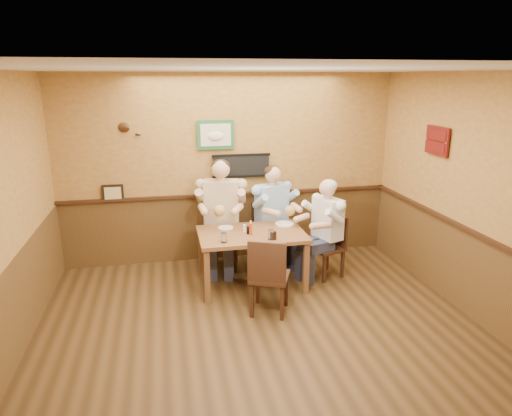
{
  "coord_description": "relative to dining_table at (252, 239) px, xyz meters",
  "views": [
    {
      "loc": [
        -0.97,
        -4.16,
        2.74
      ],
      "look_at": [
        0.17,
        1.38,
        1.1
      ],
      "focal_mm": 32.0,
      "sensor_mm": 36.0,
      "label": 1
    }
  ],
  "objects": [
    {
      "name": "diner_tan_shirt",
      "position": [
        -0.31,
        0.66,
        0.07
      ],
      "size": [
        0.79,
        0.79,
        1.46
      ],
      "primitive_type": null,
      "rotation": [
        0.0,
        0.0,
        -0.19
      ],
      "color": "beige",
      "rests_on": "ground"
    },
    {
      "name": "water_glass_mid",
      "position": [
        0.19,
        -0.3,
        0.16
      ],
      "size": [
        0.09,
        0.09,
        0.13
      ],
      "primitive_type": "cylinder",
      "rotation": [
        0.0,
        0.0,
        -0.01
      ],
      "color": "silver",
      "rests_on": "dining_table"
    },
    {
      "name": "water_glass_left",
      "position": [
        -0.41,
        -0.29,
        0.15
      ],
      "size": [
        0.09,
        0.09,
        0.12
      ],
      "primitive_type": "cylinder",
      "rotation": [
        0.0,
        0.0,
        -0.08
      ],
      "color": "silver",
      "rests_on": "dining_table"
    },
    {
      "name": "dining_table",
      "position": [
        0.0,
        0.0,
        0.0
      ],
      "size": [
        1.4,
        0.9,
        0.75
      ],
      "color": "brown",
      "rests_on": "ground"
    },
    {
      "name": "plate_far_left",
      "position": [
        -0.31,
        0.25,
        0.1
      ],
      "size": [
        0.24,
        0.24,
        0.01
      ],
      "primitive_type": "cylinder",
      "rotation": [
        0.0,
        0.0,
        -0.13
      ],
      "color": "silver",
      "rests_on": "dining_table"
    },
    {
      "name": "pepper_shaker",
      "position": [
        -0.05,
        -0.04,
        0.14
      ],
      "size": [
        0.05,
        0.05,
        0.1
      ],
      "primitive_type": "cylinder",
      "rotation": [
        0.0,
        0.0,
        0.4
      ],
      "color": "black",
      "rests_on": "dining_table"
    },
    {
      "name": "room",
      "position": [
        0.01,
        -1.26,
        1.03
      ],
      "size": [
        5.02,
        5.03,
        2.81
      ],
      "color": "#372410",
      "rests_on": "ground"
    },
    {
      "name": "chair_back_left",
      "position": [
        -0.31,
        0.66,
        -0.15
      ],
      "size": [
        0.55,
        0.55,
        1.02
      ],
      "primitive_type": null,
      "rotation": [
        0.0,
        0.0,
        -0.19
      ],
      "color": "#3B2113",
      "rests_on": "ground"
    },
    {
      "name": "chair_back_right",
      "position": [
        0.44,
        0.68,
        -0.19
      ],
      "size": [
        0.56,
        0.56,
        0.94
      ],
      "primitive_type": null,
      "rotation": [
        0.0,
        0.0,
        0.35
      ],
      "color": "#3B2113",
      "rests_on": "ground"
    },
    {
      "name": "salt_shaker",
      "position": [
        -0.08,
        0.07,
        0.14
      ],
      "size": [
        0.05,
        0.05,
        0.09
      ],
      "primitive_type": "cylinder",
      "rotation": [
        0.0,
        0.0,
        -0.37
      ],
      "color": "white",
      "rests_on": "dining_table"
    },
    {
      "name": "diner_blue_polo",
      "position": [
        0.44,
        0.68,
        0.02
      ],
      "size": [
        0.8,
        0.8,
        1.35
      ],
      "primitive_type": null,
      "rotation": [
        0.0,
        0.0,
        0.35
      ],
      "color": "#91B2DA",
      "rests_on": "ground"
    },
    {
      "name": "cola_tumbler",
      "position": [
        0.22,
        -0.31,
        0.14
      ],
      "size": [
        0.09,
        0.09,
        0.1
      ],
      "primitive_type": "cylinder",
      "rotation": [
        0.0,
        0.0,
        0.13
      ],
      "color": "black",
      "rests_on": "dining_table"
    },
    {
      "name": "diner_white_elder",
      "position": [
        1.08,
        0.06,
        -0.03
      ],
      "size": [
        0.75,
        0.75,
        1.26
      ],
      "primitive_type": null,
      "rotation": [
        0.0,
        0.0,
        -1.22
      ],
      "color": "silver",
      "rests_on": "ground"
    },
    {
      "name": "chair_near_side",
      "position": [
        0.07,
        -0.77,
        -0.18
      ],
      "size": [
        0.58,
        0.58,
        0.96
      ],
      "primitive_type": null,
      "rotation": [
        0.0,
        0.0,
        2.74
      ],
      "color": "#3B2113",
      "rests_on": "ground"
    },
    {
      "name": "hot_sauce_bottle",
      "position": [
        -0.03,
        -0.07,
        0.18
      ],
      "size": [
        0.05,
        0.05,
        0.17
      ],
      "primitive_type": "cylinder",
      "rotation": [
        0.0,
        0.0,
        0.24
      ],
      "color": "#B23313",
      "rests_on": "dining_table"
    },
    {
      "name": "chair_right_end",
      "position": [
        1.08,
        0.06,
        -0.22
      ],
      "size": [
        0.52,
        0.52,
        0.88
      ],
      "primitive_type": null,
      "rotation": [
        0.0,
        0.0,
        -1.22
      ],
      "color": "#3B2113",
      "rests_on": "ground"
    },
    {
      "name": "plate_far_right",
      "position": [
        0.51,
        0.24,
        0.1
      ],
      "size": [
        0.31,
        0.31,
        0.02
      ],
      "primitive_type": "cylinder",
      "rotation": [
        0.0,
        0.0,
        0.23
      ],
      "color": "white",
      "rests_on": "dining_table"
    }
  ]
}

